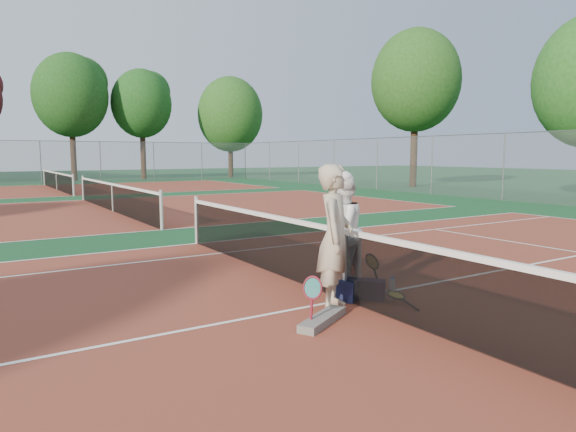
{
  "coord_description": "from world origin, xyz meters",
  "views": [
    {
      "loc": [
        -4.44,
        -5.57,
        2.06
      ],
      "look_at": [
        0.0,
        1.51,
        1.05
      ],
      "focal_mm": 32.0,
      "sensor_mm": 36.0,
      "label": 1
    }
  ],
  "objects_px": {
    "net_main": "(345,265)",
    "racket_red": "(312,301)",
    "sports_bag_navy": "(349,290)",
    "water_bottle": "(392,289)",
    "racket_black_held": "(372,272)",
    "player_b": "(342,230)",
    "racket_spare": "(396,297)",
    "player_a": "(335,237)",
    "sports_bag_purple": "(372,290)"
  },
  "relations": [
    {
      "from": "player_b",
      "to": "sports_bag_navy",
      "type": "distance_m",
      "value": 1.15
    },
    {
      "from": "racket_black_held",
      "to": "sports_bag_purple",
      "type": "xyz_separation_m",
      "value": [
        -0.35,
        -0.42,
        -0.14
      ]
    },
    {
      "from": "racket_red",
      "to": "racket_spare",
      "type": "relative_size",
      "value": 0.99
    },
    {
      "from": "sports_bag_purple",
      "to": "water_bottle",
      "type": "xyz_separation_m",
      "value": [
        0.23,
        -0.16,
        0.01
      ]
    },
    {
      "from": "sports_bag_navy",
      "to": "player_b",
      "type": "bearing_deg",
      "value": 59.25
    },
    {
      "from": "racket_red",
      "to": "water_bottle",
      "type": "relative_size",
      "value": 1.97
    },
    {
      "from": "water_bottle",
      "to": "racket_spare",
      "type": "bearing_deg",
      "value": -112.46
    },
    {
      "from": "racket_spare",
      "to": "racket_red",
      "type": "bearing_deg",
      "value": 100.34
    },
    {
      "from": "net_main",
      "to": "sports_bag_navy",
      "type": "height_order",
      "value": "net_main"
    },
    {
      "from": "player_b",
      "to": "racket_black_held",
      "type": "bearing_deg",
      "value": 91.0
    },
    {
      "from": "sports_bag_navy",
      "to": "water_bottle",
      "type": "distance_m",
      "value": 0.62
    },
    {
      "from": "net_main",
      "to": "racket_spare",
      "type": "height_order",
      "value": "net_main"
    },
    {
      "from": "racket_spare",
      "to": "sports_bag_navy",
      "type": "relative_size",
      "value": 1.6
    },
    {
      "from": "racket_red",
      "to": "sports_bag_purple",
      "type": "xyz_separation_m",
      "value": [
        1.36,
        0.46,
        -0.15
      ]
    },
    {
      "from": "player_b",
      "to": "racket_black_held",
      "type": "xyz_separation_m",
      "value": [
        0.2,
        -0.5,
        -0.59
      ]
    },
    {
      "from": "player_a",
      "to": "water_bottle",
      "type": "distance_m",
      "value": 1.25
    },
    {
      "from": "water_bottle",
      "to": "racket_red",
      "type": "bearing_deg",
      "value": -169.22
    },
    {
      "from": "sports_bag_navy",
      "to": "racket_black_held",
      "type": "bearing_deg",
      "value": 21.53
    },
    {
      "from": "sports_bag_navy",
      "to": "water_bottle",
      "type": "bearing_deg",
      "value": -30.48
    },
    {
      "from": "net_main",
      "to": "player_b",
      "type": "relative_size",
      "value": 6.3
    },
    {
      "from": "player_b",
      "to": "water_bottle",
      "type": "relative_size",
      "value": 5.81
    },
    {
      "from": "net_main",
      "to": "sports_bag_navy",
      "type": "relative_size",
      "value": 29.62
    },
    {
      "from": "racket_red",
      "to": "racket_spare",
      "type": "xyz_separation_m",
      "value": [
        1.53,
        0.17,
        -0.22
      ]
    },
    {
      "from": "player_a",
      "to": "racket_black_held",
      "type": "distance_m",
      "value": 1.35
    },
    {
      "from": "racket_spare",
      "to": "sports_bag_navy",
      "type": "height_order",
      "value": "sports_bag_navy"
    },
    {
      "from": "player_b",
      "to": "racket_spare",
      "type": "bearing_deg",
      "value": 70.38
    },
    {
      "from": "racket_black_held",
      "to": "water_bottle",
      "type": "height_order",
      "value": "racket_black_held"
    },
    {
      "from": "player_b",
      "to": "sports_bag_purple",
      "type": "distance_m",
      "value": 1.18
    },
    {
      "from": "player_b",
      "to": "player_a",
      "type": "bearing_deg",
      "value": 27.36
    },
    {
      "from": "racket_black_held",
      "to": "sports_bag_purple",
      "type": "height_order",
      "value": "racket_black_held"
    },
    {
      "from": "player_a",
      "to": "sports_bag_purple",
      "type": "distance_m",
      "value": 1.09
    },
    {
      "from": "racket_spare",
      "to": "net_main",
      "type": "bearing_deg",
      "value": 52.88
    },
    {
      "from": "player_b",
      "to": "racket_black_held",
      "type": "relative_size",
      "value": 3.12
    },
    {
      "from": "net_main",
      "to": "water_bottle",
      "type": "height_order",
      "value": "net_main"
    },
    {
      "from": "net_main",
      "to": "racket_spare",
      "type": "xyz_separation_m",
      "value": [
        0.54,
        -0.47,
        -0.44
      ]
    },
    {
      "from": "player_b",
      "to": "racket_spare",
      "type": "relative_size",
      "value": 2.93
    },
    {
      "from": "racket_spare",
      "to": "sports_bag_purple",
      "type": "relative_size",
      "value": 1.71
    },
    {
      "from": "net_main",
      "to": "sports_bag_purple",
      "type": "distance_m",
      "value": 0.55
    },
    {
      "from": "player_b",
      "to": "water_bottle",
      "type": "xyz_separation_m",
      "value": [
        0.08,
        -1.08,
        -0.72
      ]
    },
    {
      "from": "net_main",
      "to": "racket_red",
      "type": "xyz_separation_m",
      "value": [
        -1.0,
        -0.64,
        -0.21
      ]
    },
    {
      "from": "net_main",
      "to": "racket_red",
      "type": "height_order",
      "value": "net_main"
    },
    {
      "from": "racket_red",
      "to": "racket_spare",
      "type": "height_order",
      "value": "racket_red"
    },
    {
      "from": "player_b",
      "to": "water_bottle",
      "type": "distance_m",
      "value": 1.3
    },
    {
      "from": "net_main",
      "to": "racket_spare",
      "type": "relative_size",
      "value": 18.47
    },
    {
      "from": "net_main",
      "to": "racket_red",
      "type": "relative_size",
      "value": 18.57
    },
    {
      "from": "player_b",
      "to": "racket_spare",
      "type": "xyz_separation_m",
      "value": [
        0.02,
        -1.21,
        -0.8
      ]
    },
    {
      "from": "sports_bag_navy",
      "to": "player_a",
      "type": "bearing_deg",
      "value": -153.99
    },
    {
      "from": "player_a",
      "to": "net_main",
      "type": "bearing_deg",
      "value": -13.61
    },
    {
      "from": "net_main",
      "to": "sports_bag_navy",
      "type": "xyz_separation_m",
      "value": [
        0.06,
        -0.02,
        -0.36
      ]
    },
    {
      "from": "player_a",
      "to": "water_bottle",
      "type": "height_order",
      "value": "player_a"
    }
  ]
}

